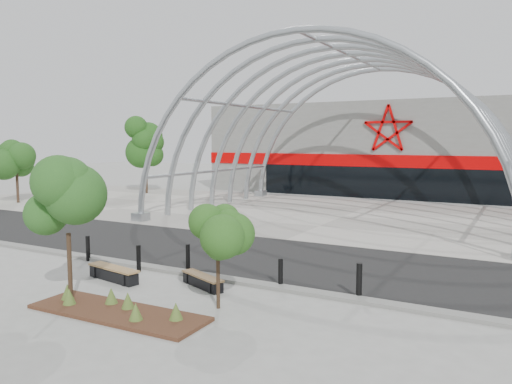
% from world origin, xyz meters
% --- Properties ---
extents(ground, '(140.00, 140.00, 0.00)m').
position_xyz_m(ground, '(0.00, 0.00, 0.00)').
color(ground, gray).
rests_on(ground, ground).
extents(road, '(140.00, 7.00, 0.02)m').
position_xyz_m(road, '(0.00, 3.50, 0.01)').
color(road, black).
rests_on(road, ground).
extents(forecourt, '(60.00, 17.00, 0.04)m').
position_xyz_m(forecourt, '(0.00, 15.50, 0.02)').
color(forecourt, gray).
rests_on(forecourt, ground).
extents(kerb, '(60.00, 0.50, 0.12)m').
position_xyz_m(kerb, '(0.00, -0.25, 0.06)').
color(kerb, slate).
rests_on(kerb, ground).
extents(arena_building, '(34.00, 15.24, 8.00)m').
position_xyz_m(arena_building, '(0.00, 33.45, 3.99)').
color(arena_building, slate).
rests_on(arena_building, ground).
extents(vault_canopy, '(20.80, 15.80, 20.36)m').
position_xyz_m(vault_canopy, '(0.00, 15.50, 0.02)').
color(vault_canopy, '#9BA2A6').
rests_on(vault_canopy, ground).
extents(planting_bed, '(5.32, 1.75, 0.56)m').
position_xyz_m(planting_bed, '(0.24, -4.45, 0.13)').
color(planting_bed, '#3F211A').
rests_on(planting_bed, ground).
extents(street_tree_0, '(1.80, 1.80, 4.11)m').
position_xyz_m(street_tree_0, '(-1.52, -4.48, 2.95)').
color(street_tree_0, black).
rests_on(street_tree_0, ground).
extents(street_tree_1, '(1.32, 1.32, 3.13)m').
position_xyz_m(street_tree_1, '(2.47, -2.72, 2.25)').
color(street_tree_1, black).
rests_on(street_tree_1, ground).
extents(bench_0, '(2.30, 0.86, 0.47)m').
position_xyz_m(bench_0, '(-2.23, -2.06, 0.23)').
color(bench_0, black).
rests_on(bench_0, ground).
extents(bench_1, '(1.95, 1.15, 0.41)m').
position_xyz_m(bench_1, '(0.90, -1.25, 0.20)').
color(bench_1, black).
rests_on(bench_1, ground).
extents(bollard_0, '(0.16, 0.16, 1.00)m').
position_xyz_m(bollard_0, '(-5.15, -0.49, 0.50)').
color(bollard_0, black).
rests_on(bollard_0, ground).
extents(bollard_1, '(0.16, 0.16, 0.98)m').
position_xyz_m(bollard_1, '(-2.26, -0.77, 0.49)').
color(bollard_1, black).
rests_on(bollard_1, ground).
extents(bollard_2, '(0.15, 0.15, 0.95)m').
position_xyz_m(bollard_2, '(-0.84, 0.30, 0.48)').
color(bollard_2, black).
rests_on(bollard_2, ground).
extents(bollard_3, '(0.15, 0.15, 0.95)m').
position_xyz_m(bollard_3, '(3.13, -0.03, 0.48)').
color(bollard_3, black).
rests_on(bollard_3, ground).
extents(bollard_4, '(0.18, 0.18, 1.10)m').
position_xyz_m(bollard_4, '(5.72, 0.05, 0.55)').
color(bollard_4, black).
rests_on(bollard_4, ground).
extents(bg_tree_0, '(3.00, 3.00, 6.45)m').
position_xyz_m(bg_tree_0, '(-20.00, 20.00, 4.64)').
color(bg_tree_0, black).
rests_on(bg_tree_0, ground).
extents(bg_tree_2, '(2.55, 2.55, 5.38)m').
position_xyz_m(bg_tree_2, '(-24.00, 10.00, 3.86)').
color(bg_tree_2, '#301F16').
rests_on(bg_tree_2, ground).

